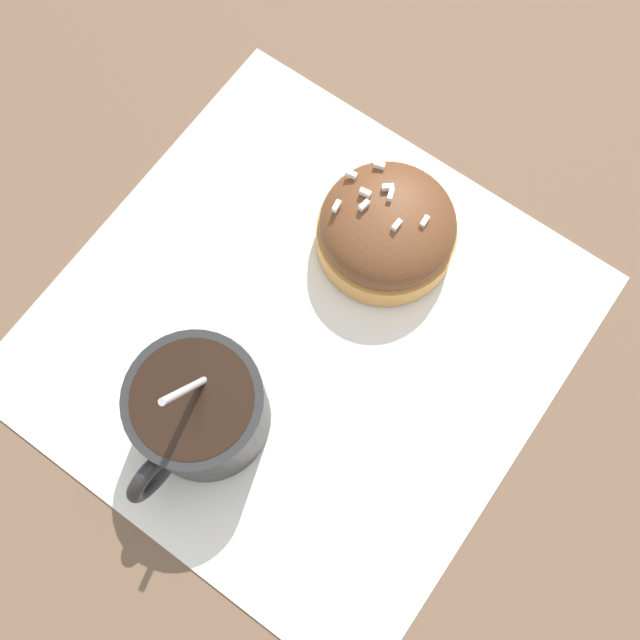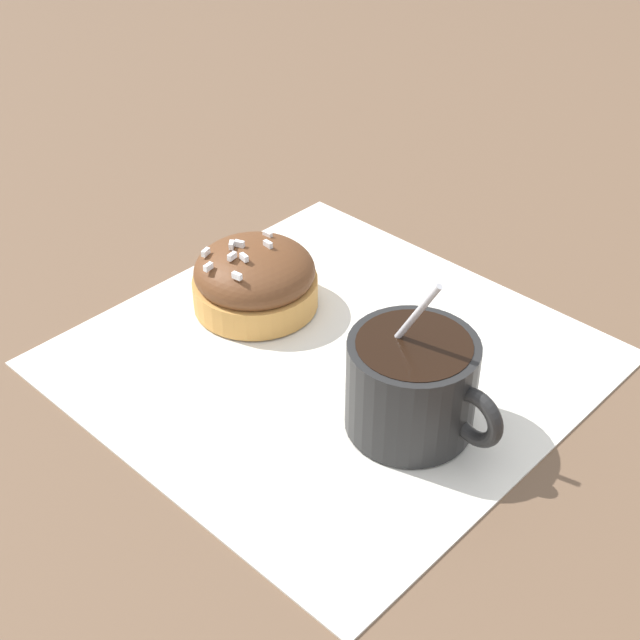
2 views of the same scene
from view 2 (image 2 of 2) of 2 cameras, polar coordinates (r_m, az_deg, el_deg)
ground_plane at (r=0.60m, az=0.63°, el=-2.59°), size 3.00×3.00×0.00m
paper_napkin at (r=0.60m, az=0.63°, el=-2.47°), size 0.34×0.33×0.00m
coffee_cup at (r=0.53m, az=5.98°, el=-3.99°), size 0.10×0.08×0.11m
frosted_pastry at (r=0.63m, az=-4.48°, el=2.54°), size 0.09×0.09×0.05m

